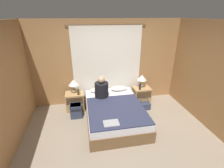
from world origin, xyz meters
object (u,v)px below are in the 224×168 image
object	(u,v)px
bed	(114,112)
laptop_on_bed	(111,123)
pillow_left	(98,90)
beer_bottle_on_left_stand	(78,92)
nightstand_right	(141,95)
beer_bottle_on_right_stand	(140,87)
backpack_on_floor	(76,110)
lamp_right	(142,79)
handbag_on_floor	(144,106)
nightstand_left	(75,101)
pillow_right	(119,88)
person_left_in_bed	(102,89)
lamp_left	(74,84)

from	to	relation	value
bed	laptop_on_bed	world-z (taller)	laptop_on_bed
pillow_left	bed	bearing A→B (deg)	-69.38
beer_bottle_on_left_stand	laptop_on_bed	size ratio (longest dim) A/B	0.69
nightstand_right	laptop_on_bed	bearing A→B (deg)	-129.37
pillow_left	beer_bottle_on_left_stand	world-z (taller)	beer_bottle_on_left_stand
beer_bottle_on_right_stand	backpack_on_floor	bearing A→B (deg)	-171.52
beer_bottle_on_left_stand	pillow_left	bearing A→B (deg)	21.47
lamp_right	laptop_on_bed	bearing A→B (deg)	-128.08
pillow_left	handbag_on_floor	distance (m)	1.43
nightstand_left	pillow_right	world-z (taller)	pillow_right
bed	pillow_right	size ratio (longest dim) A/B	4.10
pillow_left	beer_bottle_on_right_stand	size ratio (longest dim) A/B	2.18
nightstand_left	person_left_in_bed	xyz separation A→B (m)	(0.75, -0.25, 0.44)
beer_bottle_on_right_stand	nightstand_left	bearing A→B (deg)	176.52
pillow_left	lamp_right	bearing A→B (deg)	-1.82
lamp_left	backpack_on_floor	size ratio (longest dim) A/B	1.00
bed	handbag_on_floor	size ratio (longest dim) A/B	5.59
beer_bottle_on_left_stand	handbag_on_floor	size ratio (longest dim) A/B	0.61
beer_bottle_on_left_stand	handbag_on_floor	xyz separation A→B (m)	(1.87, -0.25, -0.51)
handbag_on_floor	bed	bearing A→B (deg)	-160.02
lamp_left	lamp_right	xyz separation A→B (m)	(2.03, 0.00, 0.00)
pillow_right	beer_bottle_on_right_stand	distance (m)	0.64
pillow_left	pillow_right	distance (m)	0.63
nightstand_right	lamp_right	size ratio (longest dim) A/B	1.37
beer_bottle_on_left_stand	backpack_on_floor	bearing A→B (deg)	-107.50
lamp_left	beer_bottle_on_right_stand	bearing A→B (deg)	-5.60
pillow_right	backpack_on_floor	xyz separation A→B (m)	(-1.30, -0.51, -0.30)
bed	beer_bottle_on_right_stand	world-z (taller)	beer_bottle_on_right_stand
lamp_right	beer_bottle_on_left_stand	xyz separation A→B (m)	(-1.91, -0.19, -0.17)
person_left_in_bed	beer_bottle_on_left_stand	size ratio (longest dim) A/B	2.80
pillow_right	lamp_left	bearing A→B (deg)	-178.18
nightstand_left	pillow_right	size ratio (longest dim) A/B	1.07
bed	nightstand_left	size ratio (longest dim) A/B	3.84
nightstand_right	handbag_on_floor	xyz separation A→B (m)	(-0.04, -0.36, -0.16)
nightstand_left	handbag_on_floor	xyz separation A→B (m)	(1.99, -0.36, -0.16)
bed	pillow_left	xyz separation A→B (m)	(-0.31, 0.83, 0.29)
lamp_left	pillow_left	distance (m)	0.75
beer_bottle_on_left_stand	beer_bottle_on_right_stand	world-z (taller)	beer_bottle_on_right_stand
lamp_right	backpack_on_floor	distance (m)	2.13
nightstand_right	person_left_in_bed	bearing A→B (deg)	-168.94
person_left_in_bed	beer_bottle_on_right_stand	xyz separation A→B (m)	(1.16, 0.13, -0.09)
nightstand_left	pillow_left	distance (m)	0.75
nightstand_right	pillow_left	world-z (taller)	pillow_left
lamp_left	backpack_on_floor	world-z (taller)	lamp_left
lamp_left	pillow_right	bearing A→B (deg)	1.82
pillow_left	backpack_on_floor	xyz separation A→B (m)	(-0.67, -0.51, -0.30)
lamp_right	handbag_on_floor	size ratio (longest dim) A/B	1.07
person_left_in_bed	beer_bottle_on_left_stand	xyz separation A→B (m)	(-0.63, 0.13, -0.09)
pillow_left	beer_bottle_on_left_stand	bearing A→B (deg)	-158.53
person_left_in_bed	pillow_right	bearing A→B (deg)	32.25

